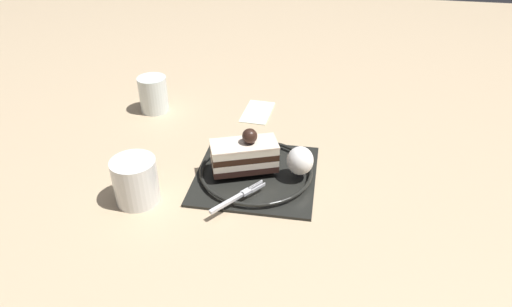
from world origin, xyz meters
name	(u,v)px	position (x,y,z in m)	size (l,w,h in m)	color
ground_plane	(263,169)	(0.00, 0.00, 0.00)	(2.40, 2.40, 0.00)	tan
dessert_plate	(256,172)	(-0.02, 0.01, 0.01)	(0.20, 0.20, 0.02)	black
cake_slice	(245,155)	(-0.02, 0.03, 0.04)	(0.09, 0.12, 0.07)	black
whipped_cream_dollop	(300,161)	(-0.02, -0.06, 0.04)	(0.04, 0.04, 0.05)	white
fork	(239,196)	(-0.10, 0.02, 0.02)	(0.09, 0.07, 0.00)	silver
drink_glass_near	(136,183)	(-0.12, 0.18, 0.03)	(0.07, 0.07, 0.07)	white
drink_glass_far	(154,96)	(0.17, 0.26, 0.03)	(0.06, 0.06, 0.07)	white
folded_napkin	(257,112)	(0.20, 0.05, 0.00)	(0.10, 0.06, 0.00)	silver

